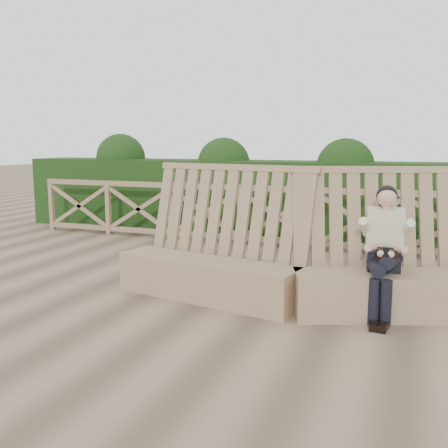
% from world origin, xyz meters
% --- Properties ---
extents(ground, '(60.00, 60.00, 0.00)m').
position_xyz_m(ground, '(0.00, 0.00, 0.00)').
color(ground, brown).
rests_on(ground, ground).
extents(bench, '(4.53, 1.49, 1.62)m').
position_xyz_m(bench, '(1.10, 0.41, 0.41)').
color(bench, '#87654D').
rests_on(bench, ground).
extents(woman, '(0.41, 0.84, 1.41)m').
position_xyz_m(woman, '(2.01, 0.37, 0.77)').
color(woman, black).
rests_on(woman, ground).
extents(guardrail, '(10.10, 0.09, 1.10)m').
position_xyz_m(guardrail, '(0.00, 3.50, 0.55)').
color(guardrail, '#816A4B').
rests_on(guardrail, ground).
extents(hedge, '(12.00, 1.20, 1.50)m').
position_xyz_m(hedge, '(0.00, 4.70, 0.75)').
color(hedge, black).
rests_on(hedge, ground).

